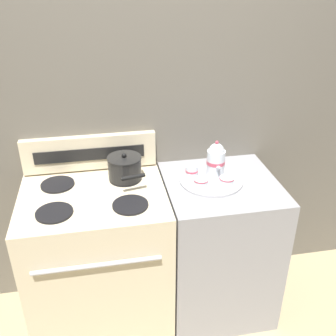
# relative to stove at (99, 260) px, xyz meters

# --- Properties ---
(ground_plane) EXTENTS (6.00, 6.00, 0.00)m
(ground_plane) POSITION_rel_stove_xyz_m (0.32, 0.00, -0.46)
(ground_plane) COLOR tan
(wall_back) EXTENTS (6.00, 0.05, 2.20)m
(wall_back) POSITION_rel_stove_xyz_m (0.32, 0.34, 0.64)
(wall_back) COLOR #666056
(wall_back) RESTS_ON ground
(stove) EXTENTS (0.79, 0.65, 0.92)m
(stove) POSITION_rel_stove_xyz_m (0.00, 0.00, 0.00)
(stove) COLOR beige
(stove) RESTS_ON ground
(control_panel) EXTENTS (0.77, 0.05, 0.21)m
(control_panel) POSITION_rel_stove_xyz_m (0.00, 0.29, 0.57)
(control_panel) COLOR beige
(control_panel) RESTS_ON stove
(side_counter) EXTENTS (0.64, 0.62, 0.91)m
(side_counter) POSITION_rel_stove_xyz_m (0.72, 0.00, -0.00)
(side_counter) COLOR #939399
(side_counter) RESTS_ON ground
(saucepan) EXTENTS (0.19, 0.28, 0.16)m
(saucepan) POSITION_rel_stove_xyz_m (0.19, 0.14, 0.53)
(saucepan) COLOR black
(saucepan) RESTS_ON stove
(serving_tray) EXTENTS (0.36, 0.36, 0.01)m
(serving_tray) POSITION_rel_stove_xyz_m (0.67, 0.02, 0.46)
(serving_tray) COLOR #B2B2B7
(serving_tray) RESTS_ON side_counter
(teapot) EXTENTS (0.11, 0.17, 0.21)m
(teapot) POSITION_rel_stove_xyz_m (0.70, 0.07, 0.56)
(teapot) COLOR silver
(teapot) RESTS_ON serving_tray
(teacup_left) EXTENTS (0.12, 0.12, 0.05)m
(teacup_left) POSITION_rel_stove_xyz_m (0.59, -0.04, 0.49)
(teacup_left) COLOR silver
(teacup_left) RESTS_ON serving_tray
(teacup_right) EXTENTS (0.12, 0.12, 0.05)m
(teacup_right) POSITION_rel_stove_xyz_m (0.73, -0.05, 0.49)
(teacup_right) COLOR silver
(teacup_right) RESTS_ON serving_tray
(creamer_jug) EXTENTS (0.07, 0.07, 0.06)m
(creamer_jug) POSITION_rel_stove_xyz_m (0.57, 0.09, 0.50)
(creamer_jug) COLOR silver
(creamer_jug) RESTS_ON serving_tray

